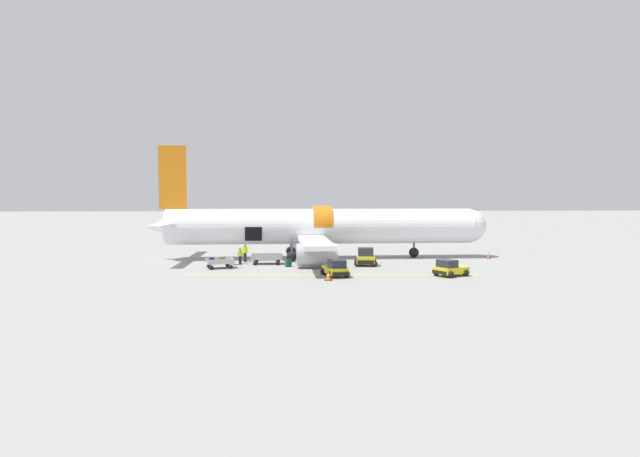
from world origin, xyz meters
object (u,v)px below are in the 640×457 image
object	(u,v)px
ground_crew_driver	(240,256)
suitcase_on_tarmac_upright	(288,263)
ground_crew_loader_a	(245,252)
ground_crew_loader_b	(310,253)
baggage_tug_mid	(336,269)
baggage_cart_queued	(220,263)
baggage_tug_rear	(450,269)
airplane	(317,227)
baggage_cart_loading	(268,259)
baggage_tug_lead	(365,258)

from	to	relation	value
ground_crew_driver	suitcase_on_tarmac_upright	xyz separation A→B (m)	(4.61, -2.60, -0.44)
ground_crew_loader_a	ground_crew_loader_b	xyz separation A→B (m)	(6.39, -1.59, -0.00)
baggage_tug_mid	suitcase_on_tarmac_upright	xyz separation A→B (m)	(-3.68, 6.14, -0.23)
baggage_cart_queued	ground_crew_driver	xyz separation A→B (m)	(1.53, 3.07, 0.34)
baggage_cart_queued	ground_crew_loader_a	xyz separation A→B (m)	(1.89, 4.61, 0.50)
baggage_tug_mid	baggage_tug_rear	size ratio (longest dim) A/B	1.02
baggage_tug_rear	suitcase_on_tarmac_upright	distance (m)	14.54
airplane	baggage_tug_mid	bearing A→B (deg)	-87.73
airplane	baggage_cart_loading	xyz separation A→B (m)	(-5.10, -4.43, -2.80)
baggage_tug_lead	baggage_cart_loading	bearing A→B (deg)	169.16
airplane	ground_crew_loader_b	size ratio (longest dim) A/B	19.57
baggage_tug_lead	airplane	bearing A→B (deg)	123.42
baggage_tug_mid	baggage_cart_queued	xyz separation A→B (m)	(-9.82, 5.68, -0.14)
ground_crew_loader_b	suitcase_on_tarmac_upright	xyz separation A→B (m)	(-2.14, -2.55, -0.60)
baggage_tug_lead	baggage_tug_rear	world-z (taller)	baggage_tug_lead
baggage_tug_mid	baggage_cart_queued	distance (m)	11.34
baggage_tug_mid	ground_crew_driver	bearing A→B (deg)	133.48
baggage_tug_mid	ground_crew_driver	xyz separation A→B (m)	(-8.29, 8.74, 0.20)
ground_crew_loader_b	baggage_cart_queued	bearing A→B (deg)	-159.98
ground_crew_loader_a	suitcase_on_tarmac_upright	size ratio (longest dim) A/B	2.15
baggage_tug_mid	suitcase_on_tarmac_upright	size ratio (longest dim) A/B	3.64
airplane	suitcase_on_tarmac_upright	size ratio (longest dim) A/B	42.08
suitcase_on_tarmac_upright	baggage_tug_rear	bearing A→B (deg)	-27.31
airplane	ground_crew_loader_a	xyz separation A→B (m)	(-7.42, -2.51, -2.31)
baggage_tug_rear	ground_crew_loader_b	world-z (taller)	ground_crew_loader_b
baggage_tug_mid	suitcase_on_tarmac_upright	bearing A→B (deg)	120.94
baggage_tug_rear	ground_crew_loader_a	bearing A→B (deg)	147.79
baggage_cart_loading	ground_crew_loader_b	xyz separation A→B (m)	(4.06, 0.33, 0.49)
baggage_tug_mid	baggage_tug_rear	xyz separation A→B (m)	(9.23, -0.53, -0.01)
airplane	baggage_cart_loading	distance (m)	7.31
baggage_tug_rear	baggage_cart_queued	distance (m)	20.04
baggage_tug_rear	suitcase_on_tarmac_upright	xyz separation A→B (m)	(-12.91, 6.67, -0.22)
ground_crew_driver	baggage_cart_loading	bearing A→B (deg)	-8.13
ground_crew_loader_b	ground_crew_driver	xyz separation A→B (m)	(-6.75, 0.05, -0.16)
baggage_tug_rear	ground_crew_loader_a	xyz separation A→B (m)	(-17.16, 10.81, 0.38)
baggage_tug_rear	ground_crew_driver	bearing A→B (deg)	152.12
baggage_cart_queued	suitcase_on_tarmac_upright	distance (m)	6.16
ground_crew_loader_a	ground_crew_loader_b	size ratio (longest dim) A/B	1.00
baggage_tug_mid	baggage_cart_loading	bearing A→B (deg)	123.84
baggage_cart_loading	ground_crew_driver	world-z (taller)	ground_crew_driver
airplane	ground_crew_loader_a	size ratio (longest dim) A/B	19.54
ground_crew_driver	suitcase_on_tarmac_upright	world-z (taller)	ground_crew_driver
baggage_tug_mid	baggage_cart_loading	world-z (taller)	baggage_tug_mid
ground_crew_loader_b	baggage_tug_rear	bearing A→B (deg)	-40.56
ground_crew_loader_a	baggage_tug_rear	bearing A→B (deg)	-32.21
baggage_cart_loading	ground_crew_loader_a	xyz separation A→B (m)	(-2.33, 1.92, 0.49)
baggage_tug_rear	airplane	bearing A→B (deg)	126.18
baggage_tug_mid	ground_crew_loader_a	xyz separation A→B (m)	(-7.93, 10.28, 0.36)
suitcase_on_tarmac_upright	airplane	bearing A→B (deg)	64.50
baggage_tug_rear	ground_crew_loader_b	xyz separation A→B (m)	(-10.77, 9.22, 0.38)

